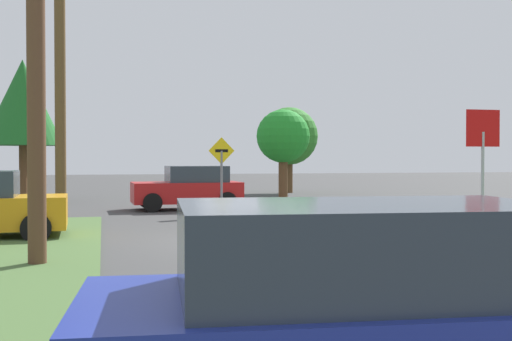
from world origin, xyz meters
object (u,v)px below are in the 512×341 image
direction_sign (222,167)px  oak_tree_left (283,137)px  utility_pole_near (36,4)px  car_approaching_junction (189,188)px  car_behind_on_main_road (401,322)px  stop_sign (483,149)px  oak_tree_right (289,136)px  utility_pole_mid (60,70)px  pine_tree_center (23,103)px

direction_sign → oak_tree_left: 8.84m
utility_pole_near → direction_sign: (5.02, 9.40, -2.97)m
utility_pole_near → oak_tree_left: utility_pole_near is taller
car_approaching_junction → car_behind_on_main_road: (-1.14, -19.64, 0.00)m
stop_sign → car_behind_on_main_road: 10.56m
stop_sign → oak_tree_right: bearing=-95.1°
car_approaching_junction → oak_tree_left: 7.51m
utility_pole_mid → pine_tree_center: size_ratio=1.53×
stop_sign → utility_pole_near: size_ratio=0.33×
utility_pole_mid → pine_tree_center: bearing=105.2°
oak_tree_left → pine_tree_center: bearing=178.2°
oak_tree_right → stop_sign: bearing=-94.9°
utility_pole_mid → oak_tree_right: utility_pole_mid is taller
oak_tree_left → pine_tree_center: size_ratio=0.68×
utility_pole_mid → pine_tree_center: (-2.01, 7.38, -0.49)m
car_behind_on_main_road → utility_pole_near: bearing=116.8°
stop_sign → car_approaching_junction: 12.31m
direction_sign → pine_tree_center: 11.08m
direction_sign → oak_tree_right: size_ratio=0.56×
direction_sign → utility_pole_mid: bearing=173.7°
utility_pole_mid → utility_pole_near: bearing=-88.8°
stop_sign → oak_tree_right: (1.80, 21.02, 0.97)m
car_approaching_junction → oak_tree_left: (5.11, 5.10, 2.09)m
utility_pole_near → car_approaching_junction: bearing=70.4°
utility_pole_mid → oak_tree_left: 12.02m
oak_tree_right → utility_pole_near: bearing=-116.9°
utility_pole_near → stop_sign: bearing=4.6°
stop_sign → oak_tree_right: size_ratio=0.64×
car_behind_on_main_road → oak_tree_left: 25.60m
car_approaching_junction → car_behind_on_main_road: same height
pine_tree_center → oak_tree_right: (13.28, 4.41, -1.20)m
car_approaching_junction → oak_tree_left: oak_tree_left is taller
pine_tree_center → direction_sign: bearing=-47.7°
stop_sign → utility_pole_near: 9.62m
utility_pole_near → oak_tree_right: (11.06, 21.77, -1.50)m
stop_sign → car_behind_on_main_road: (-6.16, -8.48, -1.32)m
car_behind_on_main_road → utility_pole_mid: utility_pole_mid is taller
stop_sign → car_approaching_junction: size_ratio=0.74×
utility_pole_near → pine_tree_center: 17.51m
car_approaching_junction → utility_pole_near: size_ratio=0.45×
utility_pole_mid → direction_sign: utility_pole_mid is taller
stop_sign → pine_tree_center: size_ratio=0.48×
utility_pole_near → pine_tree_center: size_ratio=1.46×
car_behind_on_main_road → oak_tree_right: (7.96, 29.50, 2.29)m
car_approaching_junction → direction_sign: size_ratio=1.55×
utility_pole_mid → stop_sign: bearing=-44.2°
direction_sign → oak_tree_right: (6.05, 12.37, 1.47)m
direction_sign → pine_tree_center: size_ratio=0.42×
car_approaching_junction → direction_sign: 2.74m
utility_pole_near → pine_tree_center: (-2.22, 17.36, -0.30)m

